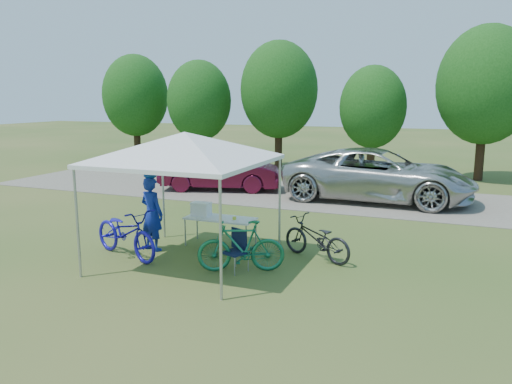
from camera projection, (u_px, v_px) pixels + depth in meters
ground at (188, 263)px, 10.42m from camera, size 100.00×100.00×0.00m
gravel_strip at (299, 194)px, 17.72m from camera, size 24.00×5.00×0.02m
canopy at (185, 136)px, 9.93m from camera, size 4.53×4.53×3.00m
treeline at (333, 95)px, 22.69m from camera, size 24.89×4.28×6.30m
folding_table at (220, 219)px, 11.53m from camera, size 1.63×0.68×0.67m
folding_chair at (237, 247)px, 9.92m from camera, size 0.55×0.58×0.82m
cooler at (201, 209)px, 11.67m from camera, size 0.44×0.30×0.32m
ice_cream_cup at (234, 218)px, 11.33m from camera, size 0.09×0.09×0.07m
cyclist at (152, 214)px, 11.16m from camera, size 0.69×0.53×1.68m
bike_blue at (126, 232)px, 10.73m from camera, size 2.20×1.39×1.09m
bike_green at (241, 246)px, 9.82m from camera, size 1.78×1.14×1.04m
bike_dark at (316, 238)px, 10.59m from camera, size 1.83×1.25×0.91m
minivan at (378, 175)px, 16.53m from camera, size 6.25×2.96×1.72m
sedan at (220, 170)px, 18.48m from camera, size 4.69×2.75×1.46m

